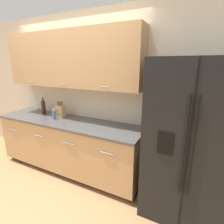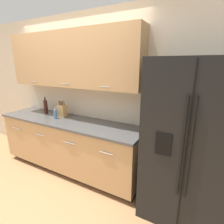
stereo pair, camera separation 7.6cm
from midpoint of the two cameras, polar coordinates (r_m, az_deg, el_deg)
The scene contains 7 objects.
ground_plane at distance 2.93m, azimuth -25.84°, elevation -24.54°, with size 14.00×14.00×0.00m, color #B27F51.
wall_back at distance 3.07m, azimuth -12.59°, elevation 9.17°, with size 10.00×0.39×2.60m.
counter_unit at distance 3.15m, azimuth -14.72°, elevation -10.45°, with size 2.60×0.64×0.91m.
refrigerator at distance 2.22m, azimuth 23.08°, elevation -9.07°, with size 0.96×0.74×1.88m.
knife_block at distance 3.15m, azimuth -17.06°, elevation 0.28°, with size 0.14×0.11×0.30m.
wine_bottle at distance 3.47m, azimuth -22.07°, elevation 1.67°, with size 0.07×0.07×0.31m.
soap_dispenser at distance 3.10m, azimuth -19.13°, elevation -0.78°, with size 0.06×0.05×0.19m.
Camera 1 is at (1.90, -1.26, 1.82)m, focal length 28.00 mm.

